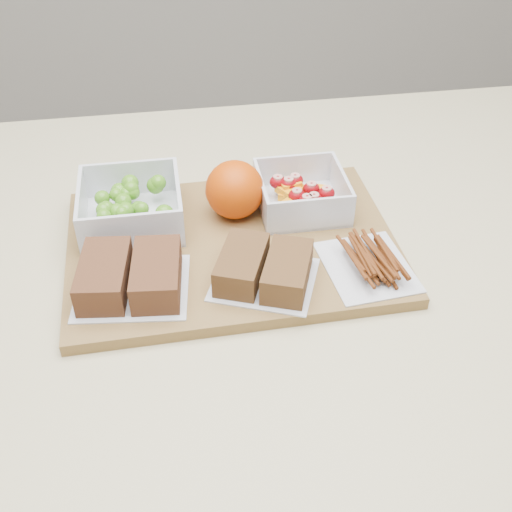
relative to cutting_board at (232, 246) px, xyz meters
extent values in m
cube|color=beige|center=(0.02, -0.03, -0.46)|extent=(1.20, 0.90, 0.90)
cube|color=olive|center=(0.00, 0.00, 0.00)|extent=(0.43, 0.31, 0.02)
cube|color=silver|center=(-0.13, 0.06, 0.01)|extent=(0.13, 0.13, 0.01)
cube|color=silver|center=(-0.13, 0.13, 0.04)|extent=(0.13, 0.01, 0.06)
cube|color=silver|center=(-0.13, 0.00, 0.04)|extent=(0.13, 0.01, 0.06)
cube|color=silver|center=(-0.06, 0.06, 0.04)|extent=(0.01, 0.12, 0.06)
cube|color=silver|center=(-0.19, 0.06, 0.04)|extent=(0.01, 0.12, 0.06)
sphere|color=#4D8E1D|center=(-0.13, 0.06, 0.03)|extent=(0.02, 0.02, 0.02)
sphere|color=#4D8E1D|center=(-0.16, 0.05, 0.04)|extent=(0.02, 0.02, 0.02)
sphere|color=#4D8E1D|center=(-0.12, 0.09, 0.04)|extent=(0.02, 0.02, 0.02)
sphere|color=#4D8E1D|center=(-0.12, 0.06, 0.03)|extent=(0.02, 0.02, 0.02)
sphere|color=#4D8E1D|center=(-0.16, 0.08, 0.04)|extent=(0.02, 0.02, 0.02)
sphere|color=#4D8E1D|center=(-0.13, 0.05, 0.03)|extent=(0.02, 0.02, 0.02)
sphere|color=#4D8E1D|center=(-0.14, 0.08, 0.04)|extent=(0.02, 0.02, 0.02)
sphere|color=#4D8E1D|center=(-0.08, 0.02, 0.04)|extent=(0.02, 0.02, 0.02)
sphere|color=#4D8E1D|center=(-0.09, 0.10, 0.04)|extent=(0.02, 0.02, 0.02)
sphere|color=#4D8E1D|center=(-0.13, 0.10, 0.04)|extent=(0.02, 0.02, 0.02)
sphere|color=#4D8E1D|center=(-0.16, 0.04, 0.04)|extent=(0.02, 0.02, 0.02)
sphere|color=#4D8E1D|center=(-0.09, 0.10, 0.04)|extent=(0.02, 0.02, 0.02)
sphere|color=#4D8E1D|center=(-0.12, 0.02, 0.03)|extent=(0.02, 0.02, 0.02)
sphere|color=#4D8E1D|center=(-0.12, 0.09, 0.04)|extent=(0.02, 0.02, 0.02)
sphere|color=#4D8E1D|center=(-0.14, 0.07, 0.04)|extent=(0.02, 0.02, 0.02)
sphere|color=#4D8E1D|center=(-0.12, 0.11, 0.04)|extent=(0.02, 0.02, 0.02)
sphere|color=#4D8E1D|center=(-0.09, 0.02, 0.04)|extent=(0.02, 0.02, 0.02)
sphere|color=#4D8E1D|center=(-0.08, 0.03, 0.03)|extent=(0.02, 0.02, 0.02)
sphere|color=#4D8E1D|center=(-0.13, 0.09, 0.04)|extent=(0.02, 0.02, 0.02)
sphere|color=#4D8E1D|center=(-0.14, 0.05, 0.04)|extent=(0.02, 0.02, 0.02)
sphere|color=#4D8E1D|center=(-0.14, 0.10, 0.03)|extent=(0.02, 0.02, 0.02)
sphere|color=#4D8E1D|center=(-0.11, 0.04, 0.04)|extent=(0.02, 0.02, 0.02)
sphere|color=#4D8E1D|center=(-0.14, 0.05, 0.03)|extent=(0.02, 0.02, 0.02)
sphere|color=#4D8E1D|center=(-0.16, 0.06, 0.04)|extent=(0.02, 0.02, 0.02)
cube|color=silver|center=(0.11, 0.06, 0.01)|extent=(0.12, 0.12, 0.00)
cube|color=silver|center=(0.11, 0.12, 0.03)|extent=(0.12, 0.00, 0.05)
cube|color=silver|center=(0.11, 0.01, 0.03)|extent=(0.12, 0.00, 0.05)
cube|color=silver|center=(0.16, 0.06, 0.03)|extent=(0.00, 0.11, 0.05)
cube|color=silver|center=(0.05, 0.06, 0.03)|extent=(0.00, 0.11, 0.05)
cube|color=orange|center=(0.11, 0.04, 0.02)|extent=(0.03, 0.04, 0.01)
cube|color=orange|center=(0.09, 0.08, 0.02)|extent=(0.04, 0.05, 0.01)
cube|color=orange|center=(0.11, 0.07, 0.02)|extent=(0.04, 0.04, 0.01)
cube|color=orange|center=(0.13, 0.08, 0.02)|extent=(0.04, 0.04, 0.01)
cube|color=orange|center=(0.09, 0.08, 0.03)|extent=(0.04, 0.04, 0.01)
cube|color=orange|center=(0.09, 0.08, 0.03)|extent=(0.03, 0.03, 0.01)
cube|color=orange|center=(0.08, 0.03, 0.03)|extent=(0.04, 0.04, 0.01)
cube|color=orange|center=(0.12, 0.04, 0.02)|extent=(0.03, 0.03, 0.01)
cube|color=orange|center=(0.09, 0.07, 0.02)|extent=(0.04, 0.04, 0.01)
ellipsoid|color=maroon|center=(0.12, 0.06, 0.04)|extent=(0.02, 0.02, 0.02)
ellipsoid|color=maroon|center=(0.12, 0.04, 0.04)|extent=(0.02, 0.02, 0.02)
ellipsoid|color=maroon|center=(0.08, 0.09, 0.04)|extent=(0.02, 0.02, 0.02)
ellipsoid|color=maroon|center=(0.14, 0.05, 0.04)|extent=(0.02, 0.02, 0.02)
ellipsoid|color=maroon|center=(0.09, 0.08, 0.04)|extent=(0.02, 0.02, 0.02)
ellipsoid|color=maroon|center=(0.11, 0.03, 0.04)|extent=(0.02, 0.02, 0.02)
ellipsoid|color=maroon|center=(0.10, 0.05, 0.04)|extent=(0.02, 0.02, 0.02)
ellipsoid|color=maroon|center=(0.10, 0.09, 0.04)|extent=(0.02, 0.02, 0.02)
sphere|color=#D14504|center=(0.01, 0.06, 0.05)|extent=(0.08, 0.08, 0.08)
cube|color=silver|center=(-0.13, -0.07, 0.01)|extent=(0.14, 0.13, 0.00)
cube|color=brown|center=(-0.16, -0.07, 0.03)|extent=(0.07, 0.11, 0.04)
cube|color=brown|center=(-0.10, -0.07, 0.03)|extent=(0.07, 0.11, 0.04)
cube|color=silver|center=(0.03, -0.08, 0.01)|extent=(0.15, 0.14, 0.00)
cube|color=brown|center=(0.00, -0.07, 0.03)|extent=(0.08, 0.10, 0.03)
cube|color=brown|center=(0.05, -0.09, 0.03)|extent=(0.08, 0.10, 0.03)
cube|color=silver|center=(0.16, -0.08, 0.01)|extent=(0.11, 0.13, 0.00)
camera|label=1|loc=(-0.07, -0.65, 0.52)|focal=45.00mm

